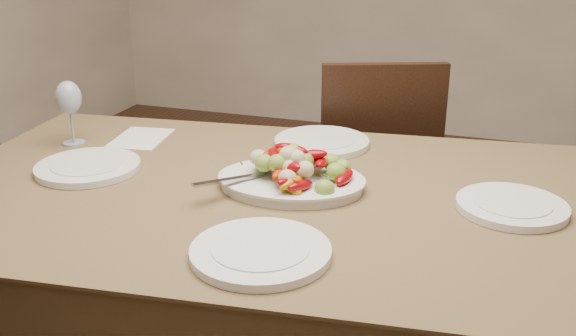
# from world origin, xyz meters

# --- Properties ---
(dining_table) EXTENTS (1.95, 1.24, 0.76)m
(dining_table) POSITION_xyz_m (-0.17, -0.00, 0.38)
(dining_table) COLOR brown
(dining_table) RESTS_ON ground
(chair_far) EXTENTS (0.55, 0.55, 0.95)m
(chair_far) POSITION_xyz_m (-0.14, 0.87, 0.47)
(chair_far) COLOR black
(chair_far) RESTS_ON ground
(serving_platter) EXTENTS (0.39, 0.31, 0.02)m
(serving_platter) POSITION_xyz_m (-0.17, 0.02, 0.77)
(serving_platter) COLOR white
(serving_platter) RESTS_ON dining_table
(roasted_vegetables) EXTENTS (0.32, 0.23, 0.09)m
(roasted_vegetables) POSITION_xyz_m (-0.17, 0.02, 0.83)
(roasted_vegetables) COLOR #840207
(roasted_vegetables) RESTS_ON serving_platter
(serving_spoon) EXTENTS (0.27, 0.20, 0.03)m
(serving_spoon) POSITION_xyz_m (-0.23, -0.02, 0.81)
(serving_spoon) COLOR #9EA0A8
(serving_spoon) RESTS_ON serving_platter
(plate_left) EXTENTS (0.28, 0.28, 0.02)m
(plate_left) POSITION_xyz_m (-0.73, -0.04, 0.77)
(plate_left) COLOR white
(plate_left) RESTS_ON dining_table
(plate_right) EXTENTS (0.25, 0.25, 0.02)m
(plate_right) POSITION_xyz_m (0.35, 0.06, 0.77)
(plate_right) COLOR white
(plate_right) RESTS_ON dining_table
(plate_far) EXTENTS (0.28, 0.28, 0.02)m
(plate_far) POSITION_xyz_m (-0.19, 0.37, 0.77)
(plate_far) COLOR white
(plate_far) RESTS_ON dining_table
(plate_near) EXTENTS (0.28, 0.28, 0.02)m
(plate_near) POSITION_xyz_m (-0.12, -0.33, 0.77)
(plate_near) COLOR white
(plate_near) RESTS_ON dining_table
(wine_glass) EXTENTS (0.08, 0.08, 0.20)m
(wine_glass) POSITION_xyz_m (-0.90, 0.14, 0.86)
(wine_glass) COLOR #8C99A5
(wine_glass) RESTS_ON dining_table
(menu_card) EXTENTS (0.18, 0.23, 0.00)m
(menu_card) POSITION_xyz_m (-0.74, 0.25, 0.76)
(menu_card) COLOR silver
(menu_card) RESTS_ON dining_table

